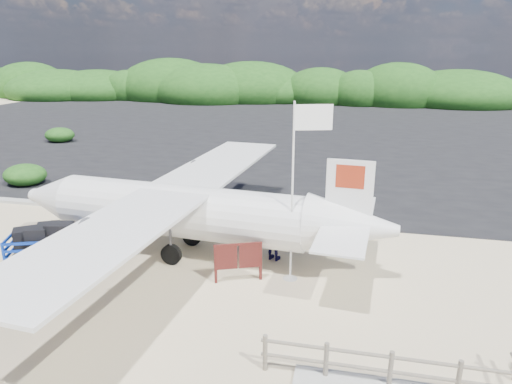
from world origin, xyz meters
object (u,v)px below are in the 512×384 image
(baggage_cart, at_px, (54,266))
(aircraft_large, at_px, (435,165))
(crew_a, at_px, (256,238))
(crew_b, at_px, (287,221))
(crew_c, at_px, (274,237))
(flagpole, at_px, (290,278))
(signboard, at_px, (238,281))
(aircraft_small, at_px, (224,119))

(baggage_cart, height_order, aircraft_large, aircraft_large)
(crew_a, height_order, crew_b, crew_b)
(baggage_cart, height_order, crew_c, crew_c)
(flagpole, relative_size, signboard, 3.49)
(baggage_cart, xyz_separation_m, aircraft_large, (16.17, 19.13, 0.00))
(crew_b, height_order, crew_c, crew_c)
(crew_b, xyz_separation_m, aircraft_small, (-12.30, 32.90, -0.90))
(flagpole, xyz_separation_m, aircraft_small, (-12.90, 36.09, 0.00))
(crew_c, bearing_deg, signboard, 81.87)
(baggage_cart, bearing_deg, crew_b, 7.04)
(signboard, relative_size, crew_a, 1.14)
(signboard, relative_size, aircraft_small, 0.26)
(flagpole, relative_size, crew_a, 3.98)
(flagpole, xyz_separation_m, crew_a, (-1.53, 1.44, 0.77))
(baggage_cart, distance_m, crew_c, 8.28)
(flagpole, bearing_deg, crew_a, 136.75)
(crew_b, height_order, aircraft_large, aircraft_large)
(flagpole, relative_size, aircraft_large, 0.34)
(crew_a, xyz_separation_m, aircraft_large, (8.98, 16.80, -0.77))
(flagpole, xyz_separation_m, signboard, (-1.73, -0.57, 0.00))
(signboard, xyz_separation_m, aircraft_small, (-11.17, 36.66, 0.00))
(aircraft_large, bearing_deg, aircraft_small, -36.47)
(signboard, bearing_deg, flagpole, -3.37)
(crew_b, distance_m, aircraft_small, 35.14)
(signboard, distance_m, crew_a, 2.17)
(crew_a, bearing_deg, flagpole, 132.09)
(flagpole, xyz_separation_m, aircraft_large, (7.44, 18.24, 0.00))
(signboard, relative_size, crew_b, 0.98)
(crew_a, bearing_deg, aircraft_large, -122.77)
(signboard, bearing_deg, aircraft_large, 42.37)
(crew_c, bearing_deg, aircraft_large, -98.51)
(signboard, xyz_separation_m, aircraft_large, (9.17, 18.81, 0.00))
(crew_c, relative_size, aircraft_large, 0.10)
(baggage_cart, xyz_separation_m, aircraft_small, (-4.18, 36.98, 0.00))
(crew_a, bearing_deg, signboard, 79.81)
(baggage_cart, relative_size, aircraft_small, 0.46)
(baggage_cart, relative_size, aircraft_large, 0.17)
(aircraft_large, distance_m, aircraft_small, 27.06)
(crew_b, bearing_deg, aircraft_large, -115.00)
(baggage_cart, bearing_deg, aircraft_small, 76.83)
(signboard, height_order, crew_c, crew_c)
(flagpole, height_order, aircraft_small, flagpole)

